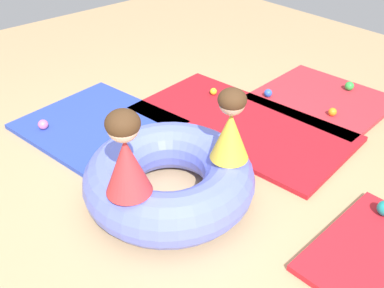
% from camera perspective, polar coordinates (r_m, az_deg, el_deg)
% --- Properties ---
extents(ground_plane, '(8.00, 8.00, 0.00)m').
position_cam_1_polar(ground_plane, '(3.05, -3.09, -6.53)').
color(ground_plane, tan).
extents(gym_mat_far_left, '(1.31, 1.21, 0.04)m').
position_cam_1_polar(gym_mat_far_left, '(3.84, -12.02, 2.44)').
color(gym_mat_far_left, '#2D47B7').
rests_on(gym_mat_far_left, ground).
extents(gym_mat_near_left, '(1.93, 1.19, 0.04)m').
position_cam_1_polar(gym_mat_near_left, '(3.79, 6.31, 2.66)').
color(gym_mat_near_left, '#B21923').
rests_on(gym_mat_near_left, ground).
extents(gym_mat_far_right, '(1.19, 1.10, 0.04)m').
position_cam_1_polar(gym_mat_far_right, '(4.32, 16.43, 5.52)').
color(gym_mat_far_right, red).
rests_on(gym_mat_far_right, ground).
extents(inflatable_cushion, '(1.13, 1.13, 0.34)m').
position_cam_1_polar(inflatable_cushion, '(2.92, -2.96, -4.45)').
color(inflatable_cushion, '#6070E5').
rests_on(inflatable_cushion, ground).
extents(child_in_red, '(0.38, 0.38, 0.53)m').
position_cam_1_polar(child_in_red, '(2.43, -8.54, -1.30)').
color(child_in_red, red).
rests_on(child_in_red, inflatable_cushion).
extents(child_in_yellow, '(0.30, 0.30, 0.48)m').
position_cam_1_polar(child_in_yellow, '(2.70, 5.03, 2.37)').
color(child_in_yellow, yellow).
rests_on(child_in_yellow, inflatable_cushion).
extents(play_ball_green, '(0.09, 0.09, 0.09)m').
position_cam_1_polar(play_ball_green, '(4.51, 19.66, 7.07)').
color(play_ball_green, green).
rests_on(play_ball_green, gym_mat_far_right).
extents(play_ball_yellow, '(0.07, 0.07, 0.07)m').
position_cam_1_polar(play_ball_yellow, '(4.18, 2.78, 6.80)').
color(play_ball_yellow, yellow).
rests_on(play_ball_yellow, gym_mat_near_left).
extents(play_ball_orange, '(0.07, 0.07, 0.07)m').
position_cam_1_polar(play_ball_orange, '(4.02, 17.69, 3.98)').
color(play_ball_orange, orange).
rests_on(play_ball_orange, gym_mat_far_right).
extents(play_ball_blue, '(0.08, 0.08, 0.08)m').
position_cam_1_polar(play_ball_blue, '(4.19, 9.80, 6.50)').
color(play_ball_blue, blue).
rests_on(play_ball_blue, gym_mat_far_right).
extents(play_ball_pink, '(0.08, 0.08, 0.08)m').
position_cam_1_polar(play_ball_pink, '(3.84, -18.68, 2.40)').
color(play_ball_pink, pink).
rests_on(play_ball_pink, gym_mat_far_left).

